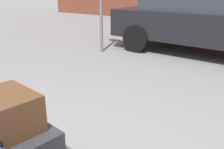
# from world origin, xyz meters

# --- Properties ---
(suitcase_charcoal_rear_left) EXTENTS (0.68, 0.50, 0.24)m
(suitcase_charcoal_rear_left) POSITION_xyz_m (-0.13, 0.18, 0.46)
(suitcase_charcoal_rear_left) COLOR #2D2D33
(suitcase_charcoal_rear_left) RESTS_ON luggage_cart
(duffel_bag_brown_topmost_pile) EXTENTS (0.46, 0.36, 0.25)m
(duffel_bag_brown_topmost_pile) POSITION_xyz_m (-0.13, 0.18, 0.71)
(duffel_bag_brown_topmost_pile) COLOR #51331E
(duffel_bag_brown_topmost_pile) RESTS_ON suitcase_charcoal_rear_left
(parked_car) EXTENTS (4.39, 2.10, 1.42)m
(parked_car) POSITION_xyz_m (-0.12, 5.27, 0.76)
(parked_car) COLOR black
(parked_car) RESTS_ON ground_plane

